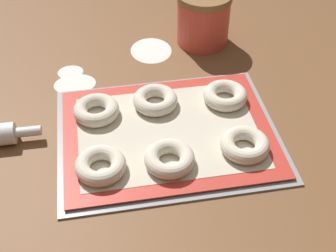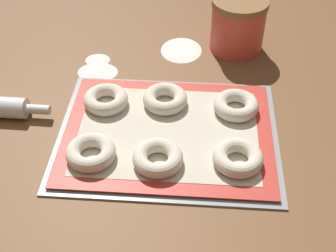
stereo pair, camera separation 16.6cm
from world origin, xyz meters
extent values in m
plane|color=brown|center=(0.00, 0.00, 0.00)|extent=(2.80, 2.80, 0.00)
cube|color=#93969B|center=(0.01, 0.01, 0.00)|extent=(0.44, 0.35, 0.01)
cube|color=red|center=(0.01, 0.01, 0.01)|extent=(0.41, 0.32, 0.00)
cube|color=beige|center=(0.01, 0.01, 0.01)|extent=(0.36, 0.26, 0.00)
torus|color=silver|center=(-0.13, -0.08, 0.03)|extent=(0.09, 0.09, 0.03)
torus|color=silver|center=(0.00, -0.08, 0.03)|extent=(0.09, 0.09, 0.03)
torus|color=silver|center=(0.15, -0.07, 0.03)|extent=(0.09, 0.09, 0.03)
torus|color=silver|center=(-0.12, 0.08, 0.03)|extent=(0.09, 0.09, 0.03)
torus|color=silver|center=(0.00, 0.09, 0.03)|extent=(0.09, 0.09, 0.03)
torus|color=silver|center=(0.15, 0.08, 0.03)|extent=(0.09, 0.09, 0.03)
cylinder|color=#DB4C3D|center=(0.16, 0.33, 0.06)|extent=(0.13, 0.13, 0.12)
cylinder|color=silver|center=(-0.26, 0.04, 0.02)|extent=(0.05, 0.02, 0.02)
ellipsoid|color=white|center=(-0.18, 0.26, 0.00)|extent=(0.06, 0.05, 0.00)
ellipsoid|color=white|center=(0.02, 0.31, 0.00)|extent=(0.10, 0.11, 0.00)
ellipsoid|color=white|center=(-0.17, 0.21, 0.00)|extent=(0.10, 0.08, 0.00)
camera|label=1|loc=(-0.10, -0.66, 0.65)|focal=50.00mm
camera|label=2|loc=(0.06, -0.67, 0.65)|focal=50.00mm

